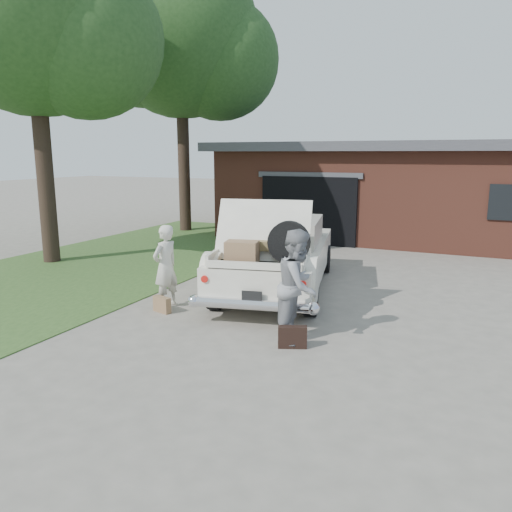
% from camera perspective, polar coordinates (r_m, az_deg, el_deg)
% --- Properties ---
extents(ground, '(90.00, 90.00, 0.00)m').
position_cam_1_polar(ground, '(8.82, -1.64, -7.74)').
color(ground, gray).
rests_on(ground, ground).
extents(grass_strip, '(6.00, 16.00, 0.02)m').
position_cam_1_polar(grass_strip, '(14.22, -16.35, -0.68)').
color(grass_strip, '#2D4C1E').
rests_on(grass_strip, ground).
extents(house, '(12.80, 7.80, 3.30)m').
position_cam_1_polar(house, '(19.17, 16.55, 7.40)').
color(house, brown).
rests_on(house, ground).
extents(tree_left, '(6.10, 5.30, 9.15)m').
position_cam_1_polar(tree_left, '(14.89, -24.02, 23.47)').
color(tree_left, '#38281E').
rests_on(tree_left, ground).
extents(tree_back, '(6.64, 5.77, 9.96)m').
position_cam_1_polar(tree_back, '(19.72, -8.40, 22.76)').
color(tree_back, '#38281E').
rests_on(tree_back, ground).
extents(sedan, '(3.16, 5.64, 2.09)m').
position_cam_1_polar(sedan, '(10.86, 2.48, 0.25)').
color(sedan, white).
rests_on(sedan, ground).
extents(woman_left, '(0.48, 0.64, 1.61)m').
position_cam_1_polar(woman_left, '(9.73, -10.31, -1.16)').
color(woman_left, beige).
rests_on(woman_left, ground).
extents(woman_right, '(0.71, 0.89, 1.79)m').
position_cam_1_polar(woman_right, '(7.85, 4.84, -3.39)').
color(woman_right, gray).
rests_on(woman_right, ground).
extents(suitcase_left, '(0.41, 0.22, 0.30)m').
position_cam_1_polar(suitcase_left, '(9.55, -10.69, -5.47)').
color(suitcase_left, '#926D4A').
rests_on(suitcase_left, ground).
extents(suitcase_right, '(0.46, 0.30, 0.34)m').
position_cam_1_polar(suitcase_right, '(7.75, 4.18, -9.22)').
color(suitcase_right, black).
rests_on(suitcase_right, ground).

